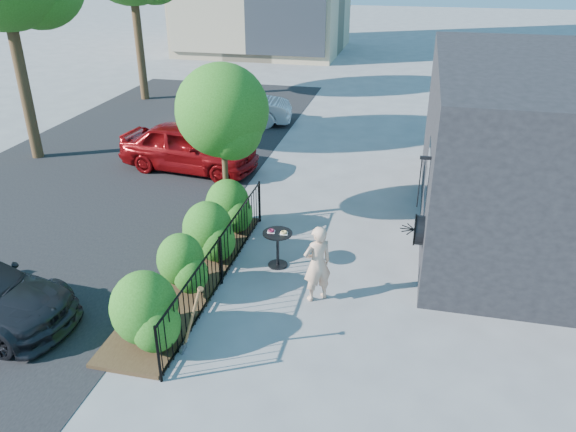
% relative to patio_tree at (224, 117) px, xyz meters
% --- Properties ---
extents(ground, '(120.00, 120.00, 0.00)m').
position_rel_patio_tree_xyz_m(ground, '(2.24, -2.76, -2.76)').
color(ground, gray).
rests_on(ground, ground).
extents(shop_building, '(6.22, 9.00, 4.00)m').
position_rel_patio_tree_xyz_m(shop_building, '(7.73, 1.74, -0.76)').
color(shop_building, black).
rests_on(shop_building, ground).
extents(fence, '(0.05, 6.05, 1.10)m').
position_rel_patio_tree_xyz_m(fence, '(0.74, -2.76, -2.20)').
color(fence, black).
rests_on(fence, ground).
extents(planting_bed, '(1.30, 6.00, 0.08)m').
position_rel_patio_tree_xyz_m(planting_bed, '(0.04, -2.76, -2.72)').
color(planting_bed, '#382616').
rests_on(planting_bed, ground).
extents(shrubs, '(1.10, 5.60, 1.24)m').
position_rel_patio_tree_xyz_m(shrubs, '(0.14, -2.66, -2.06)').
color(shrubs, '#205513').
rests_on(shrubs, ground).
extents(patio_tree, '(2.20, 2.20, 3.94)m').
position_rel_patio_tree_xyz_m(patio_tree, '(0.00, 0.00, 0.00)').
color(patio_tree, '#3F2B19').
rests_on(patio_tree, ground).
extents(street, '(9.00, 30.00, 0.01)m').
position_rel_patio_tree_xyz_m(street, '(-4.76, 0.24, -2.76)').
color(street, black).
rests_on(street, ground).
extents(cafe_table, '(0.65, 0.65, 0.87)m').
position_rel_patio_tree_xyz_m(cafe_table, '(1.70, -1.79, -2.20)').
color(cafe_table, black).
rests_on(cafe_table, ground).
extents(woman, '(0.70, 0.66, 1.61)m').
position_rel_patio_tree_xyz_m(woman, '(2.77, -2.86, -1.96)').
color(woman, '#D9AA8C').
rests_on(woman, ground).
extents(shovel, '(0.48, 0.18, 1.41)m').
position_rel_patio_tree_xyz_m(shovel, '(0.98, -4.99, -2.14)').
color(shovel, brown).
rests_on(shovel, ground).
extents(car_red, '(4.49, 2.23, 1.47)m').
position_rel_patio_tree_xyz_m(car_red, '(-2.37, 3.30, -2.03)').
color(car_red, maroon).
rests_on(car_red, ground).
extents(car_silver, '(4.41, 2.12, 1.40)m').
position_rel_patio_tree_xyz_m(car_silver, '(-2.46, 8.50, -2.07)').
color(car_silver, silver).
rests_on(car_silver, ground).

